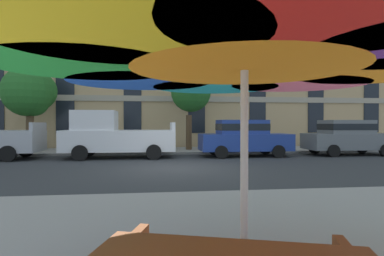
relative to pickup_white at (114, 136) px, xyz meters
name	(u,v)px	position (x,y,z in m)	size (l,w,h in m)	color
ground_plane	(174,168)	(2.54, -3.70, -1.03)	(120.00, 120.00, 0.00)	#2D3033
sidewalk_far	(166,151)	(2.54, 3.10, -0.97)	(56.00, 3.60, 0.12)	gray
apartment_building	(162,46)	(2.54, 11.29, 6.97)	(40.94, 12.08, 16.00)	tan
pickup_white	(114,136)	(0.00, 0.00, 0.00)	(5.10, 2.12, 2.20)	silver
sedan_blue	(244,137)	(6.20, 0.00, -0.08)	(4.40, 1.98, 1.78)	navy
sedan_gray	(348,136)	(11.66, 0.00, -0.08)	(4.40, 1.98, 1.78)	slate
street_tree_left	(31,93)	(-4.88, 3.36, 2.27)	(2.79, 2.82, 4.71)	brown
street_tree_middle	(191,91)	(3.96, 3.09, 2.44)	(2.33, 2.39, 4.61)	#4C3823
patio_umbrella	(245,38)	(2.49, -12.70, 1.22)	(3.67, 3.67, 2.56)	silver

